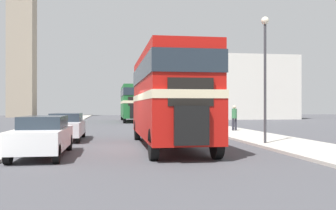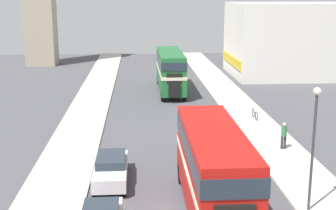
{
  "view_description": "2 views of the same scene",
  "coord_description": "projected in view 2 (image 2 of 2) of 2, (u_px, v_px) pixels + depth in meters",
  "views": [
    {
      "loc": [
        -1.51,
        -16.28,
        1.83
      ],
      "look_at": [
        1.03,
        0.21,
        1.88
      ],
      "focal_mm": 40.0,
      "sensor_mm": 36.0,
      "label": 1
    },
    {
      "loc": [
        -2.32,
        -19.59,
        10.01
      ],
      "look_at": [
        0.0,
        16.16,
        1.44
      ],
      "focal_mm": 50.0,
      "sensor_mm": 36.0,
      "label": 2
    }
  ],
  "objects": [
    {
      "name": "bus_distant",
      "position": [
        170.0,
        68.0,
        48.34
      ],
      "size": [
        2.43,
        10.86,
        4.19
      ],
      "color": "#1E602D",
      "rests_on": "ground_plane"
    },
    {
      "name": "car_parked_mid",
      "position": [
        111.0,
        168.0,
        25.37
      ],
      "size": [
        1.73,
        4.69,
        1.45
      ],
      "color": "silver",
      "rests_on": "ground_plane"
    },
    {
      "name": "pedestrian_walking",
      "position": [
        284.0,
        134.0,
        30.35
      ],
      "size": [
        0.36,
        0.36,
        1.77
      ],
      "color": "#282833",
      "rests_on": "sidewalk_right"
    },
    {
      "name": "bicycle_on_pavement",
      "position": [
        255.0,
        114.0,
        37.86
      ],
      "size": [
        0.05,
        1.76,
        0.78
      ],
      "color": "black",
      "rests_on": "sidewalk_right"
    },
    {
      "name": "street_lamp",
      "position": [
        314.0,
        131.0,
        21.07
      ],
      "size": [
        0.36,
        0.36,
        5.86
      ],
      "color": "#38383D",
      "rests_on": "sidewalk_right"
    },
    {
      "name": "double_decker_bus",
      "position": [
        213.0,
        165.0,
        21.17
      ],
      "size": [
        2.51,
        9.83,
        4.09
      ],
      "color": "#B2140F",
      "rests_on": "ground_plane"
    },
    {
      "name": "shop_building_block",
      "position": [
        293.0,
        39.0,
        57.87
      ],
      "size": [
        15.2,
        11.71,
        8.91
      ],
      "color": "silver",
      "rests_on": "ground_plane"
    }
  ]
}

